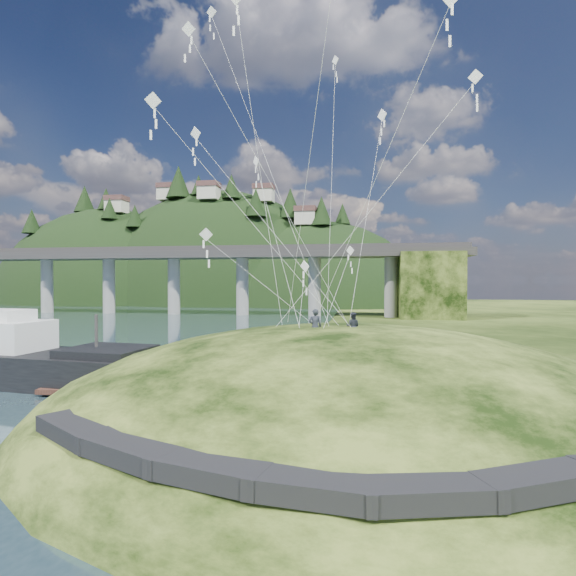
# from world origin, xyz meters

# --- Properties ---
(ground) EXTENTS (320.00, 320.00, 0.00)m
(ground) POSITION_xyz_m (0.00, 0.00, 0.00)
(ground) COLOR black
(ground) RESTS_ON ground
(grass_hill) EXTENTS (36.00, 32.00, 13.00)m
(grass_hill) POSITION_xyz_m (8.00, 2.00, -1.50)
(grass_hill) COLOR black
(grass_hill) RESTS_ON ground
(footpath) EXTENTS (22.29, 5.84, 0.83)m
(footpath) POSITION_xyz_m (7.46, -9.74, 2.08)
(footpath) COLOR black
(footpath) RESTS_ON ground
(bridge) EXTENTS (160.00, 11.00, 15.00)m
(bridge) POSITION_xyz_m (-26.46, 70.07, 9.70)
(bridge) COLOR #2D2B2B
(bridge) RESTS_ON ground
(far_ridge) EXTENTS (153.00, 70.00, 94.50)m
(far_ridge) POSITION_xyz_m (-43.58, 122.17, -7.44)
(far_ridge) COLOR black
(far_ridge) RESTS_ON ground
(work_barge) EXTENTS (20.35, 7.55, 6.96)m
(work_barge) POSITION_xyz_m (-15.09, 6.05, 1.74)
(work_barge) COLOR black
(work_barge) RESTS_ON ground
(wooden_dock) EXTENTS (12.36, 3.05, 0.87)m
(wooden_dock) POSITION_xyz_m (-5.70, 3.91, 0.38)
(wooden_dock) COLOR #331B15
(wooden_dock) RESTS_ON ground
(kite_flyers) EXTENTS (2.85, 0.85, 1.95)m
(kite_flyers) POSITION_xyz_m (7.29, 1.61, 5.85)
(kite_flyers) COLOR #272B34
(kite_flyers) RESTS_ON ground
(kite_swarm) EXTENTS (16.82, 16.39, 20.37)m
(kite_swarm) POSITION_xyz_m (4.41, 3.66, 17.11)
(kite_swarm) COLOR white
(kite_swarm) RESTS_ON ground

